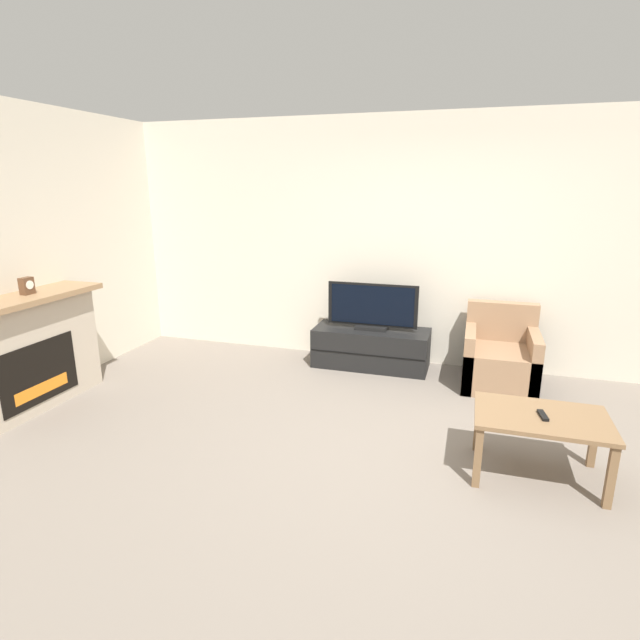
{
  "coord_description": "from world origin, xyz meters",
  "views": [
    {
      "loc": [
        0.41,
        -3.23,
        1.97
      ],
      "look_at": [
        -0.8,
        0.7,
        0.85
      ],
      "focal_mm": 28.0,
      "sensor_mm": 36.0,
      "label": 1
    }
  ],
  "objects": [
    {
      "name": "ground_plane",
      "position": [
        0.0,
        0.0,
        0.0
      ],
      "size": [
        24.0,
        24.0,
        0.0
      ],
      "primitive_type": "plane",
      "color": "slate"
    },
    {
      "name": "wall_back",
      "position": [
        0.0,
        2.31,
        1.35
      ],
      "size": [
        12.0,
        0.06,
        2.7
      ],
      "color": "beige",
      "rests_on": "ground"
    },
    {
      "name": "fireplace",
      "position": [
        -3.34,
        -0.04,
        0.53
      ],
      "size": [
        0.49,
        1.59,
        1.03
      ],
      "color": "#B7A893",
      "rests_on": "ground"
    },
    {
      "name": "mantel_clock",
      "position": [
        -3.32,
        0.12,
        1.11
      ],
      "size": [
        0.08,
        0.11,
        0.15
      ],
      "color": "brown",
      "rests_on": "fireplace"
    },
    {
      "name": "tv_stand",
      "position": [
        -0.6,
        1.98,
        0.21
      ],
      "size": [
        1.26,
        0.52,
        0.43
      ],
      "color": "black",
      "rests_on": "ground"
    },
    {
      "name": "tv",
      "position": [
        -0.6,
        1.98,
        0.67
      ],
      "size": [
        0.99,
        0.18,
        0.51
      ],
      "color": "black",
      "rests_on": "tv_stand"
    },
    {
      "name": "armchair",
      "position": [
        0.74,
        1.83,
        0.27
      ],
      "size": [
        0.7,
        0.76,
        0.8
      ],
      "color": "#937051",
      "rests_on": "ground"
    },
    {
      "name": "coffee_table",
      "position": [
        0.94,
        0.16,
        0.39
      ],
      "size": [
        0.87,
        0.58,
        0.46
      ],
      "color": "brown",
      "rests_on": "ground"
    },
    {
      "name": "remote",
      "position": [
        0.94,
        0.14,
        0.47
      ],
      "size": [
        0.06,
        0.15,
        0.02
      ],
      "rotation": [
        0.0,
        0.0,
        0.16
      ],
      "color": "black",
      "rests_on": "coffee_table"
    }
  ]
}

